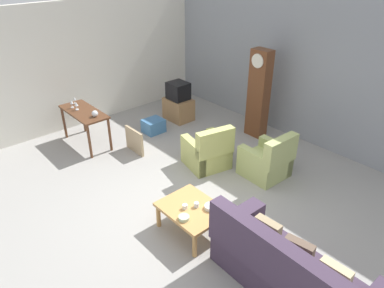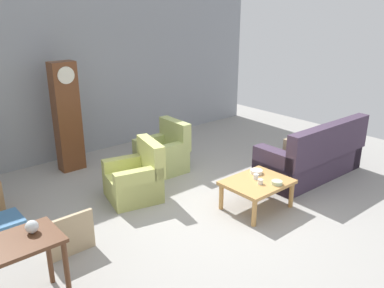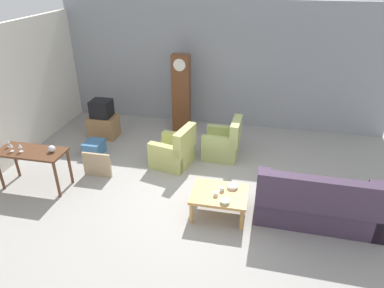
{
  "view_description": "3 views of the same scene",
  "coord_description": "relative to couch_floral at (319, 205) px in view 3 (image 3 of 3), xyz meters",
  "views": [
    {
      "loc": [
        3.7,
        -3.15,
        3.89
      ],
      "look_at": [
        -0.15,
        0.25,
        1.04
      ],
      "focal_mm": 33.6,
      "sensor_mm": 36.0,
      "label": 1
    },
    {
      "loc": [
        -3.7,
        -3.76,
        2.91
      ],
      "look_at": [
        -0.13,
        0.39,
        0.98
      ],
      "focal_mm": 36.97,
      "sensor_mm": 36.0,
      "label": 2
    },
    {
      "loc": [
        1.05,
        -5.15,
        3.93
      ],
      "look_at": [
        -0.06,
        0.1,
        1.11
      ],
      "focal_mm": 32.1,
      "sensor_mm": 36.0,
      "label": 3
    }
  ],
  "objects": [
    {
      "name": "ground_plane",
      "position": [
        -2.18,
        0.2,
        -0.36
      ],
      "size": [
        10.4,
        10.4,
        0.0
      ],
      "primitive_type": "plane",
      "color": "#999691"
    },
    {
      "name": "garage_door_wall",
      "position": [
        -2.18,
        3.8,
        1.24
      ],
      "size": [
        8.4,
        0.16,
        3.2
      ],
      "primitive_type": "cube",
      "color": "gray",
      "rests_on": "ground_plane"
    },
    {
      "name": "couch_floral",
      "position": [
        0.0,
        0.0,
        0.0
      ],
      "size": [
        2.12,
        0.93,
        1.04
      ],
      "color": "#423347",
      "rests_on": "ground_plane"
    },
    {
      "name": "armchair_olive_near",
      "position": [
        -2.85,
        1.33,
        -0.05
      ],
      "size": [
        0.94,
        0.92,
        0.92
      ],
      "color": "#B7BC66",
      "rests_on": "ground_plane"
    },
    {
      "name": "armchair_olive_far",
      "position": [
        -1.86,
        1.93,
        -0.05
      ],
      "size": [
        0.82,
        0.79,
        0.92
      ],
      "color": "#ABB76B",
      "rests_on": "ground_plane"
    },
    {
      "name": "coffee_table_wood",
      "position": [
        -1.66,
        -0.14,
        0.03
      ],
      "size": [
        0.96,
        0.76,
        0.45
      ],
      "color": "tan",
      "rests_on": "ground_plane"
    },
    {
      "name": "console_table_dark",
      "position": [
        -5.29,
        -0.02,
        0.32
      ],
      "size": [
        1.3,
        0.56,
        0.79
      ],
      "color": "#56331E",
      "rests_on": "ground_plane"
    },
    {
      "name": "grandfather_clock",
      "position": [
        -3.11,
        3.13,
        0.65
      ],
      "size": [
        0.44,
        0.3,
        2.0
      ],
      "color": "brown",
      "rests_on": "ground_plane"
    },
    {
      "name": "tv_stand_cabinet",
      "position": [
        -4.95,
        2.32,
        -0.08
      ],
      "size": [
        0.68,
        0.52,
        0.55
      ],
      "primitive_type": "cube",
      "color": "#997047",
      "rests_on": "ground_plane"
    },
    {
      "name": "tv_crt",
      "position": [
        -4.95,
        2.32,
        0.4
      ],
      "size": [
        0.48,
        0.44,
        0.42
      ],
      "primitive_type": "cube",
      "color": "black",
      "rests_on": "tv_stand_cabinet"
    },
    {
      "name": "framed_picture_leaning",
      "position": [
        -4.29,
        0.56,
        -0.09
      ],
      "size": [
        0.6,
        0.05,
        0.53
      ],
      "primitive_type": "cube",
      "color": "tan",
      "rests_on": "ground_plane"
    },
    {
      "name": "storage_box_blue",
      "position": [
        -4.79,
        1.42,
        -0.2
      ],
      "size": [
        0.4,
        0.46,
        0.31
      ],
      "primitive_type": "cube",
      "color": "teal",
      "rests_on": "ground_plane"
    },
    {
      "name": "glass_dome_cloche",
      "position": [
        -4.87,
        0.03,
        0.5
      ],
      "size": [
        0.13,
        0.13,
        0.13
      ],
      "primitive_type": "sphere",
      "color": "silver",
      "rests_on": "console_table_dark"
    },
    {
      "name": "cup_white_porcelain",
      "position": [
        -1.71,
        -0.23,
        0.13
      ],
      "size": [
        0.08,
        0.08,
        0.07
      ],
      "primitive_type": "cylinder",
      "color": "white",
      "rests_on": "coffee_table_wood"
    },
    {
      "name": "cup_blue_rimmed",
      "position": [
        -1.63,
        -0.08,
        0.13
      ],
      "size": [
        0.08,
        0.08,
        0.08
      ],
      "primitive_type": "cylinder",
      "color": "silver",
      "rests_on": "coffee_table_wood"
    },
    {
      "name": "bowl_white_stacked",
      "position": [
        -1.46,
        0.06,
        0.12
      ],
      "size": [
        0.19,
        0.19,
        0.06
      ],
      "primitive_type": "cylinder",
      "color": "white",
      "rests_on": "coffee_table_wood"
    },
    {
      "name": "bowl_shallow_green",
      "position": [
        -1.54,
        -0.4,
        0.12
      ],
      "size": [
        0.16,
        0.16,
        0.05
      ],
      "primitive_type": "cylinder",
      "color": "#B2C69E",
      "rests_on": "coffee_table_wood"
    },
    {
      "name": "wine_glass_tall",
      "position": [
        -5.79,
        0.03,
        0.55
      ],
      "size": [
        0.06,
        0.06,
        0.17
      ],
      "color": "silver",
      "rests_on": "console_table_dark"
    },
    {
      "name": "wine_glass_mid",
      "position": [
        -5.61,
        -0.12,
        0.55
      ],
      "size": [
        0.07,
        0.07,
        0.18
      ],
      "color": "silver",
      "rests_on": "console_table_dark"
    },
    {
      "name": "wine_glass_short",
      "position": [
        -5.43,
        -0.1,
        0.55
      ],
      "size": [
        0.08,
        0.08,
        0.18
      ],
      "color": "silver",
      "rests_on": "console_table_dark"
    }
  ]
}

